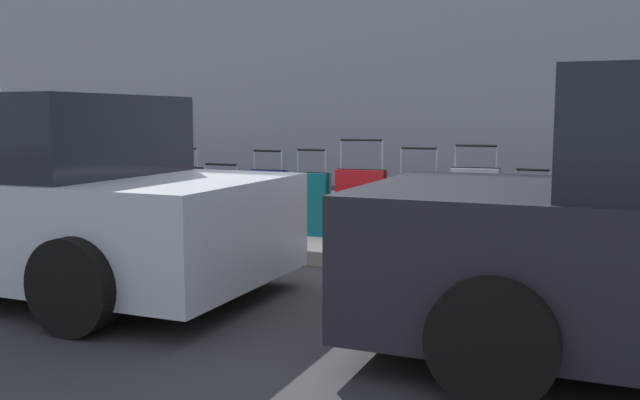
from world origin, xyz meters
TOP-DOWN VIEW (x-y plane):
  - ground_plane at (0.00, 0.00)m, footprint 40.00×40.00m
  - sidewalk_curb at (0.00, -2.50)m, footprint 18.00×5.00m
  - suitcase_olive_2 at (-2.02, -0.73)m, footprint 0.43×0.19m
  - suitcase_black_3 at (-1.50, -0.75)m, footprint 0.37×0.21m
  - suitcase_silver_4 at (-0.97, -0.84)m, footprint 0.46×0.25m
  - suitcase_maroon_5 at (-0.40, -0.87)m, footprint 0.44×0.28m
  - suitcase_red_6 at (0.19, -0.83)m, footprint 0.51×0.22m
  - suitcase_teal_7 at (0.75, -0.85)m, footprint 0.39×0.25m
  - suitcase_navy_8 at (1.26, -0.83)m, footprint 0.39×0.23m
  - suitcase_olive_9 at (1.81, -0.77)m, footprint 0.45×0.27m
  - suitcase_black_10 at (2.40, -0.85)m, footprint 0.50×0.24m
  - suitcase_silver_11 at (2.96, -0.76)m, footprint 0.37×0.22m
  - fire_hydrant at (3.63, -0.80)m, footprint 0.39×0.21m
  - bollard_post at (4.08, -0.65)m, footprint 0.14×0.14m
  - parked_car_silver_1 at (2.25, 1.60)m, footprint 4.35×2.08m

SIDE VIEW (x-z plane):
  - ground_plane at x=0.00m, z-range 0.00..0.00m
  - sidewalk_curb at x=0.00m, z-range 0.00..0.14m
  - suitcase_black_3 at x=-1.50m, z-range 0.00..0.79m
  - suitcase_olive_9 at x=1.81m, z-range 0.04..0.78m
  - suitcase_olive_2 at x=-2.02m, z-range -0.01..0.94m
  - suitcase_maroon_5 at x=-0.40m, z-range -0.01..0.95m
  - suitcase_silver_11 at x=2.96m, z-range 0.01..0.93m
  - suitcase_teal_7 at x=0.75m, z-range 0.01..0.93m
  - suitcase_black_10 at x=2.40m, z-range 0.03..0.93m
  - suitcase_navy_8 at x=1.26m, z-range 0.03..0.93m
  - suitcase_red_6 at x=0.19m, z-range -0.02..1.01m
  - suitcase_silver_4 at x=-0.97m, z-range 0.03..1.02m
  - bollard_post at x=4.08m, z-range 0.14..0.91m
  - fire_hydrant at x=3.63m, z-range 0.16..1.00m
  - parked_car_silver_1 at x=2.25m, z-range -0.05..1.51m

